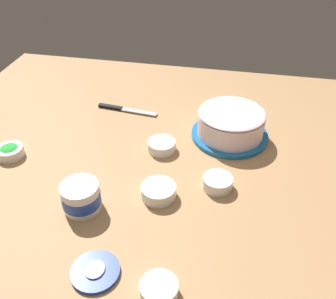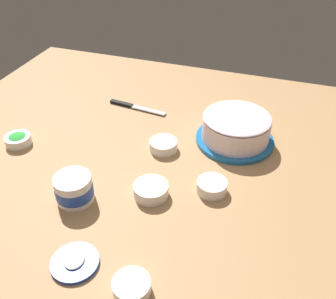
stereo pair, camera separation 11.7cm
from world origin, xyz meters
name	(u,v)px [view 2 (the right image)]	position (x,y,z in m)	size (l,w,h in m)	color
ground_plane	(129,168)	(0.00, 0.00, 0.00)	(1.54, 1.54, 0.00)	tan
frosted_cake	(236,129)	(-0.25, 0.28, 0.05)	(0.26, 0.26, 0.11)	#1E6BB2
frosting_tub	(74,188)	(0.17, -0.09, 0.04)	(0.11, 0.11, 0.08)	white
frosting_tub_lid	(75,262)	(0.36, 0.02, 0.01)	(0.11, 0.11, 0.02)	#233DAD
spreading_knife	(132,106)	(-0.34, -0.13, 0.01)	(0.04, 0.24, 0.01)	silver
sprinkle_bowl_rainbow	(163,145)	(-0.13, 0.07, 0.02)	(0.09, 0.09, 0.03)	white
sprinkle_bowl_blue	(132,287)	(0.38, 0.17, 0.02)	(0.08, 0.08, 0.03)	white
sprinkle_bowl_yellow	(212,186)	(0.02, 0.27, 0.02)	(0.09, 0.09, 0.04)	white
sprinkle_bowl_pink	(151,190)	(0.09, 0.11, 0.02)	(0.10, 0.10, 0.04)	white
sprinkle_bowl_green	(18,140)	(0.00, -0.40, 0.02)	(0.09, 0.09, 0.04)	white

